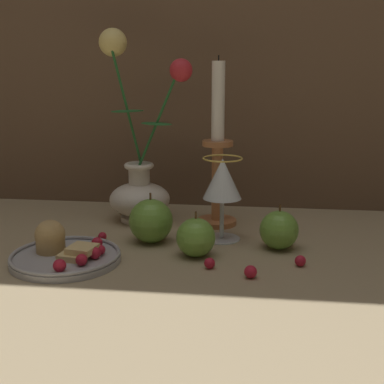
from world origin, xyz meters
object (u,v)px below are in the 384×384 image
(wine_glass, at_px, (222,182))
(apple_at_table_edge, at_px, (279,230))
(plate_with_pastries, at_px, (63,252))
(candlestick, at_px, (217,159))
(apple_beside_vase, at_px, (151,221))
(vase, at_px, (139,172))
(apple_near_glass, at_px, (196,237))

(wine_glass, bearing_deg, apple_at_table_edge, -20.80)
(plate_with_pastries, relative_size, candlestick, 0.54)
(plate_with_pastries, distance_m, wine_glass, 0.30)
(plate_with_pastries, xyz_separation_m, apple_beside_vase, (0.12, 0.11, 0.02))
(vase, distance_m, candlestick, 0.16)
(vase, height_order, candlestick, vase)
(wine_glass, xyz_separation_m, candlestick, (-0.02, 0.09, 0.03))
(vase, distance_m, wine_glass, 0.20)
(wine_glass, distance_m, apple_at_table_edge, 0.13)
(plate_with_pastries, height_order, apple_beside_vase, apple_beside_vase)
(apple_beside_vase, bearing_deg, apple_near_glass, -34.89)
(wine_glass, xyz_separation_m, apple_near_glass, (-0.04, -0.09, -0.07))
(apple_at_table_edge, bearing_deg, plate_with_pastries, -163.57)
(vase, height_order, apple_beside_vase, vase)
(plate_with_pastries, distance_m, apple_beside_vase, 0.17)
(vase, xyz_separation_m, apple_beside_vase, (0.05, -0.13, -0.06))
(vase, bearing_deg, apple_beside_vase, -69.62)
(vase, relative_size, apple_near_glass, 4.90)
(vase, bearing_deg, apple_near_glass, -54.87)
(apple_beside_vase, bearing_deg, plate_with_pastries, -138.19)
(vase, distance_m, apple_at_table_edge, 0.32)
(plate_with_pastries, height_order, apple_at_table_edge, apple_at_table_edge)
(vase, height_order, apple_at_table_edge, vase)
(plate_with_pastries, relative_size, apple_beside_vase, 1.96)
(plate_with_pastries, relative_size, wine_glass, 1.18)
(apple_beside_vase, bearing_deg, candlestick, 48.46)
(apple_near_glass, bearing_deg, vase, 125.13)
(apple_near_glass, bearing_deg, candlestick, 83.55)
(candlestick, bearing_deg, plate_with_pastries, -134.88)
(vase, distance_m, apple_near_glass, 0.25)
(candlestick, distance_m, apple_at_table_edge, 0.20)
(vase, relative_size, apple_at_table_edge, 4.78)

